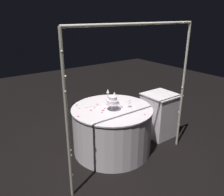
{
  "coord_description": "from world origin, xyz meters",
  "views": [
    {
      "loc": [
        1.95,
        2.68,
        2.16
      ],
      "look_at": [
        0.0,
        0.0,
        0.93
      ],
      "focal_mm": 36.41,
      "sensor_mm": 36.0,
      "label": 1
    }
  ],
  "objects_px": {
    "side_table": "(160,115)",
    "cake_knife": "(94,106)",
    "wine_glass_1": "(108,91)",
    "decorative_arch": "(136,79)",
    "wine_glass_0": "(129,101)",
    "main_table": "(112,129)",
    "tiered_cake": "(113,101)",
    "wine_glass_2": "(114,94)"
  },
  "relations": [
    {
      "from": "wine_glass_2",
      "to": "cake_knife",
      "type": "xyz_separation_m",
      "value": [
        0.41,
        0.01,
        -0.12
      ]
    },
    {
      "from": "wine_glass_0",
      "to": "cake_knife",
      "type": "distance_m",
      "value": 0.57
    },
    {
      "from": "main_table",
      "to": "wine_glass_0",
      "type": "relative_size",
      "value": 8.96
    },
    {
      "from": "side_table",
      "to": "wine_glass_2",
      "type": "bearing_deg",
      "value": -21.35
    },
    {
      "from": "wine_glass_1",
      "to": "side_table",
      "type": "bearing_deg",
      "value": 147.9
    },
    {
      "from": "main_table",
      "to": "wine_glass_1",
      "type": "height_order",
      "value": "wine_glass_1"
    },
    {
      "from": "cake_knife",
      "to": "main_table",
      "type": "bearing_deg",
      "value": 130.36
    },
    {
      "from": "decorative_arch",
      "to": "cake_knife",
      "type": "bearing_deg",
      "value": -75.86
    },
    {
      "from": "side_table",
      "to": "cake_knife",
      "type": "xyz_separation_m",
      "value": [
        1.22,
        -0.31,
        0.36
      ]
    },
    {
      "from": "wine_glass_2",
      "to": "cake_knife",
      "type": "relative_size",
      "value": 0.55
    },
    {
      "from": "wine_glass_0",
      "to": "cake_knife",
      "type": "height_order",
      "value": "wine_glass_0"
    },
    {
      "from": "decorative_arch",
      "to": "wine_glass_2",
      "type": "bearing_deg",
      "value": -105.7
    },
    {
      "from": "decorative_arch",
      "to": "wine_glass_1",
      "type": "xyz_separation_m",
      "value": [
        -0.22,
        -0.96,
        -0.48
      ]
    },
    {
      "from": "wine_glass_0",
      "to": "wine_glass_1",
      "type": "xyz_separation_m",
      "value": [
        0.02,
        -0.56,
        0.02
      ]
    },
    {
      "from": "tiered_cake",
      "to": "main_table",
      "type": "bearing_deg",
      "value": -116.96
    },
    {
      "from": "tiered_cake",
      "to": "wine_glass_0",
      "type": "distance_m",
      "value": 0.28
    },
    {
      "from": "tiered_cake",
      "to": "wine_glass_1",
      "type": "distance_m",
      "value": 0.54
    },
    {
      "from": "wine_glass_0",
      "to": "cake_knife",
      "type": "bearing_deg",
      "value": -39.67
    },
    {
      "from": "wine_glass_1",
      "to": "wine_glass_0",
      "type": "bearing_deg",
      "value": 92.46
    },
    {
      "from": "main_table",
      "to": "tiered_cake",
      "type": "height_order",
      "value": "tiered_cake"
    },
    {
      "from": "decorative_arch",
      "to": "tiered_cake",
      "type": "xyz_separation_m",
      "value": [
        0.03,
        -0.49,
        -0.46
      ]
    },
    {
      "from": "main_table",
      "to": "wine_glass_1",
      "type": "distance_m",
      "value": 0.69
    },
    {
      "from": "tiered_cake",
      "to": "wine_glass_1",
      "type": "relative_size",
      "value": 1.33
    },
    {
      "from": "side_table",
      "to": "main_table",
      "type": "bearing_deg",
      "value": -4.86
    },
    {
      "from": "decorative_arch",
      "to": "cake_knife",
      "type": "distance_m",
      "value": 0.99
    },
    {
      "from": "decorative_arch",
      "to": "wine_glass_0",
      "type": "height_order",
      "value": "decorative_arch"
    },
    {
      "from": "side_table",
      "to": "wine_glass_1",
      "type": "distance_m",
      "value": 1.07
    },
    {
      "from": "main_table",
      "to": "wine_glass_0",
      "type": "distance_m",
      "value": 0.56
    },
    {
      "from": "main_table",
      "to": "decorative_arch",
      "type": "bearing_deg",
      "value": 90.14
    },
    {
      "from": "main_table",
      "to": "wine_glass_2",
      "type": "height_order",
      "value": "wine_glass_2"
    },
    {
      "from": "side_table",
      "to": "wine_glass_2",
      "type": "xyz_separation_m",
      "value": [
        0.81,
        -0.32,
        0.48
      ]
    },
    {
      "from": "wine_glass_2",
      "to": "wine_glass_1",
      "type": "bearing_deg",
      "value": -89.71
    },
    {
      "from": "decorative_arch",
      "to": "tiered_cake",
      "type": "bearing_deg",
      "value": -86.68
    },
    {
      "from": "wine_glass_1",
      "to": "cake_knife",
      "type": "height_order",
      "value": "wine_glass_1"
    },
    {
      "from": "decorative_arch",
      "to": "side_table",
      "type": "relative_size",
      "value": 2.58
    },
    {
      "from": "side_table",
      "to": "tiered_cake",
      "type": "relative_size",
      "value": 3.65
    },
    {
      "from": "tiered_cake",
      "to": "wine_glass_2",
      "type": "relative_size",
      "value": 1.36
    },
    {
      "from": "wine_glass_1",
      "to": "wine_glass_2",
      "type": "distance_m",
      "value": 0.19
    },
    {
      "from": "main_table",
      "to": "wine_glass_0",
      "type": "bearing_deg",
      "value": 151.05
    },
    {
      "from": "decorative_arch",
      "to": "wine_glass_2",
      "type": "relative_size",
      "value": 12.79
    },
    {
      "from": "tiered_cake",
      "to": "wine_glass_0",
      "type": "xyz_separation_m",
      "value": [
        -0.27,
        0.08,
        -0.04
      ]
    },
    {
      "from": "wine_glass_0",
      "to": "wine_glass_1",
      "type": "relative_size",
      "value": 0.87
    }
  ]
}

